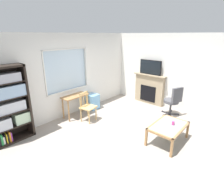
% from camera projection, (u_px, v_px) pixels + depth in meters
% --- Properties ---
extents(ground, '(6.20, 5.51, 0.02)m').
position_uv_depth(ground, '(124.00, 136.00, 4.58)').
color(ground, '#9E9389').
extents(wall_back_with_window, '(5.20, 0.15, 2.62)m').
position_uv_depth(wall_back_with_window, '(70.00, 76.00, 5.61)').
color(wall_back_with_window, white).
rests_on(wall_back_with_window, ground).
extents(wall_right, '(0.12, 4.71, 2.62)m').
position_uv_depth(wall_right, '(171.00, 72.00, 6.08)').
color(wall_right, white).
rests_on(wall_right, ground).
extents(bookshelf, '(0.90, 0.38, 1.90)m').
position_uv_depth(bookshelf, '(8.00, 104.00, 4.13)').
color(bookshelf, black).
rests_on(bookshelf, ground).
extents(desk_under_window, '(0.84, 0.40, 0.72)m').
position_uv_depth(desk_under_window, '(75.00, 100.00, 5.53)').
color(desk_under_window, '#A37547').
rests_on(desk_under_window, ground).
extents(wooden_chair, '(0.48, 0.47, 0.90)m').
position_uv_depth(wooden_chair, '(87.00, 107.00, 5.28)').
color(wooden_chair, tan).
rests_on(wooden_chair, ground).
extents(plastic_drawer_unit, '(0.35, 0.40, 0.53)m').
position_uv_depth(plastic_drawer_unit, '(93.00, 101.00, 6.22)').
color(plastic_drawer_unit, '#72ADDB').
rests_on(plastic_drawer_unit, ground).
extents(fireplace, '(0.26, 1.26, 1.14)m').
position_uv_depth(fireplace, '(149.00, 89.00, 6.64)').
color(fireplace, tan).
rests_on(fireplace, ground).
extents(tv, '(0.06, 0.85, 0.53)m').
position_uv_depth(tv, '(150.00, 67.00, 6.37)').
color(tv, black).
rests_on(tv, fireplace).
extents(office_chair, '(0.58, 0.62, 1.00)m').
position_uv_depth(office_chair, '(173.00, 100.00, 5.57)').
color(office_chair, '#4C4C51').
rests_on(office_chair, ground).
extents(coffee_table, '(1.05, 0.68, 0.45)m').
position_uv_depth(coffee_table, '(168.00, 127.00, 4.23)').
color(coffee_table, '#8C9E99').
rests_on(coffee_table, ground).
extents(sippy_cup, '(0.07, 0.07, 0.09)m').
position_uv_depth(sippy_cup, '(173.00, 123.00, 4.22)').
color(sippy_cup, '#DB3D84').
rests_on(sippy_cup, coffee_table).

